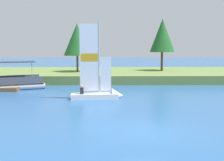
% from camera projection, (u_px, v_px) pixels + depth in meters
% --- Properties ---
extents(ground_plane, '(200.00, 200.00, 0.00)m').
position_uv_depth(ground_plane, '(144.00, 131.00, 14.66)').
color(ground_plane, '#2D609E').
extents(shore_bank, '(80.00, 14.54, 1.01)m').
position_uv_depth(shore_bank, '(122.00, 74.00, 39.19)').
color(shore_bank, olive).
rests_on(shore_bank, ground).
extents(shoreline_tree_midleft, '(3.54, 3.54, 6.28)m').
position_uv_depth(shoreline_tree_midleft, '(77.00, 40.00, 37.47)').
color(shoreline_tree_midleft, brown).
rests_on(shoreline_tree_midleft, shore_bank).
extents(shoreline_tree_centre, '(3.38, 3.38, 7.06)m').
position_uv_depth(shoreline_tree_centre, '(162.00, 36.00, 39.05)').
color(shoreline_tree_centre, brown).
rests_on(shoreline_tree_centre, shore_bank).
extents(wooden_dock, '(1.67, 5.25, 0.37)m').
position_uv_depth(wooden_dock, '(17.00, 86.00, 29.75)').
color(wooden_dock, brown).
rests_on(wooden_dock, ground).
extents(sailboat, '(4.45, 1.73, 6.77)m').
position_uv_depth(sailboat, '(102.00, 92.00, 23.75)').
color(sailboat, white).
rests_on(sailboat, ground).
extents(pontoon_boat, '(6.07, 4.47, 2.80)m').
position_uv_depth(pontoon_boat, '(16.00, 82.00, 29.11)').
color(pontoon_boat, '#B2B2B7').
rests_on(pontoon_boat, ground).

